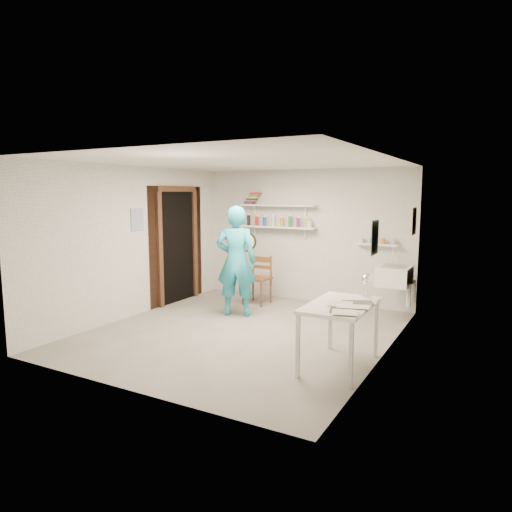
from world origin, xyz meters
The scene contains 27 objects.
floor centered at (0.00, 0.00, -0.01)m, with size 4.00×4.50×0.02m, color slate.
ceiling centered at (0.00, 0.00, 2.41)m, with size 4.00×4.50×0.02m, color silver.
wall_back centered at (0.00, 2.26, 1.20)m, with size 4.00×0.02×2.40m, color silver.
wall_front centered at (0.00, -2.26, 1.20)m, with size 4.00×0.02×2.40m, color silver.
wall_left centered at (-2.01, 0.00, 1.20)m, with size 0.02×4.50×2.40m, color silver.
wall_right centered at (2.01, 0.00, 1.20)m, with size 0.02×4.50×2.40m, color silver.
doorway_recess centered at (-1.99, 1.05, 1.00)m, with size 0.02×0.90×2.00m, color black.
corridor_box centered at (-2.70, 1.05, 1.05)m, with size 1.40×1.50×2.10m, color brown.
door_lintel centered at (-1.97, 1.05, 2.05)m, with size 0.06×1.05×0.10m, color brown.
door_jamb_near centered at (-1.97, 0.55, 1.00)m, with size 0.06×0.10×2.00m, color brown.
door_jamb_far centered at (-1.97, 1.55, 1.00)m, with size 0.06×0.10×2.00m, color brown.
shelf_lower centered at (-0.50, 2.13, 1.35)m, with size 1.50×0.22×0.03m, color white.
shelf_upper centered at (-0.50, 2.13, 1.75)m, with size 1.50×0.22×0.03m, color white.
ledge_shelf centered at (1.35, 2.17, 1.12)m, with size 0.70×0.14×0.03m, color white.
poster_left centered at (-1.99, 0.05, 1.55)m, with size 0.01×0.28×0.36m, color #334C7F.
poster_right_a centered at (1.99, 1.80, 1.55)m, with size 0.01×0.34×0.42m, color #995933.
poster_right_b centered at (1.99, -0.55, 1.50)m, with size 0.01×0.30×0.38m, color #3F724C.
belfast_sink centered at (1.75, 1.70, 0.70)m, with size 0.48×0.60×0.30m, color white.
man centered at (-0.54, 0.72, 0.89)m, with size 0.65×0.43×1.78m, color #249FB6.
wall_clock centered at (-0.46, 0.93, 1.19)m, with size 0.32×0.32×0.04m, color #F5EDA7.
wooden_chair centered at (-0.62, 1.57, 0.46)m, with size 0.43×0.41×0.93m, color brown.
work_table centered at (1.64, -0.61, 0.37)m, with size 0.66×1.11×0.74m, color white.
desk_lamp centered at (1.82, -0.16, 0.96)m, with size 0.14×0.14×0.14m, color silver.
spray_cans centered at (-0.50, 2.13, 1.45)m, with size 1.29×0.06×0.17m.
book_stack centered at (-1.03, 2.13, 1.88)m, with size 0.32×0.14×0.22m.
ledge_pots centered at (1.35, 2.17, 1.18)m, with size 0.48×0.07×0.09m.
papers centered at (1.64, -0.61, 0.75)m, with size 0.30×0.22×0.02m.
Camera 1 is at (3.22, -5.46, 1.98)m, focal length 32.00 mm.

